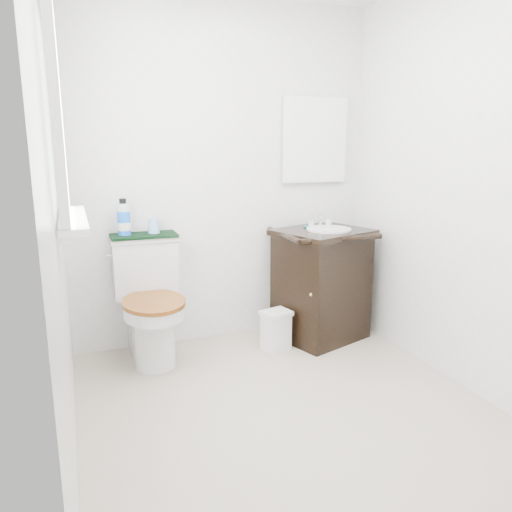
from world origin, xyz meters
TOP-DOWN VIEW (x-y plane):
  - floor at (0.00, 0.00)m, footprint 2.40×2.40m
  - wall_back at (0.00, 1.20)m, footprint 2.40×0.00m
  - wall_front at (0.00, -1.20)m, footprint 2.40×0.00m
  - wall_left at (-1.10, 0.00)m, footprint 0.00×2.40m
  - wall_right at (1.10, 0.00)m, footprint 0.00×2.40m
  - window at (-1.07, 0.25)m, footprint 0.02×0.70m
  - mirror at (0.71, 1.18)m, footprint 0.50×0.02m
  - toilet at (-0.59, 0.97)m, footprint 0.44×0.63m
  - vanity at (0.66, 0.90)m, footprint 0.76×0.70m
  - trash_bin at (0.25, 0.80)m, footprint 0.23×0.20m
  - towel at (-0.59, 1.09)m, footprint 0.43×0.22m
  - mouthwash_bottle at (-0.72, 1.10)m, footprint 0.08×0.08m
  - cup at (-0.52, 1.11)m, footprint 0.08×0.08m
  - soap_bar at (0.59, 1.03)m, footprint 0.07×0.04m

SIDE VIEW (x-z plane):
  - floor at x=0.00m, z-range 0.00..0.00m
  - trash_bin at x=0.25m, z-range 0.00..0.29m
  - toilet at x=-0.59m, z-range -0.05..0.77m
  - vanity at x=0.66m, z-range -0.03..0.89m
  - towel at x=-0.59m, z-range 0.82..0.84m
  - soap_bar at x=0.59m, z-range 0.82..0.84m
  - cup at x=-0.52m, z-range 0.84..0.94m
  - mouthwash_bottle at x=-0.72m, z-range 0.83..1.07m
  - wall_back at x=0.00m, z-range 0.00..2.40m
  - wall_front at x=0.00m, z-range 0.00..2.40m
  - wall_left at x=-1.10m, z-range 0.00..2.40m
  - wall_right at x=1.10m, z-range 0.00..2.40m
  - mirror at x=0.71m, z-range 1.15..1.75m
  - window at x=-1.07m, z-range 1.10..2.00m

